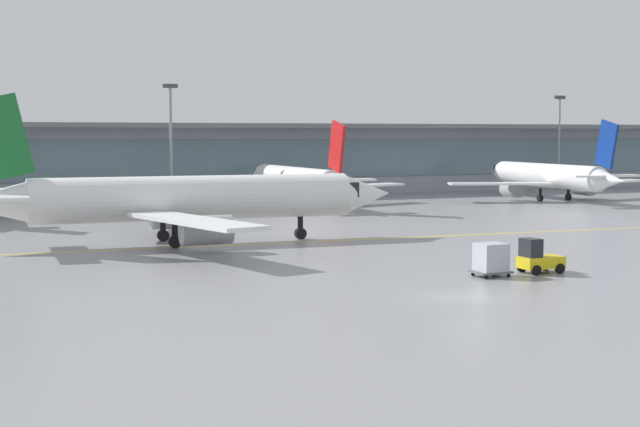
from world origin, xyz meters
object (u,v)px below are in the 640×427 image
gate_airplane_3 (549,176)px  gate_airplane_2 (296,180)px  taxiing_regional_jet (189,199)px  cargo_dolly_lead (491,258)px  apron_light_mast_1 (171,137)px  baggage_tug (538,258)px  apron_light_mast_2 (559,138)px

gate_airplane_3 → gate_airplane_2: bearing=87.2°
taxiing_regional_jet → cargo_dolly_lead: taxiing_regional_jet is taller
taxiing_regional_jet → apron_light_mast_1: size_ratio=2.36×
baggage_tug → gate_airplane_3: bearing=52.0°
gate_airplane_3 → baggage_tug: 63.27m
baggage_tug → apron_light_mast_1: 66.33m
gate_airplane_2 → cargo_dolly_lead: gate_airplane_2 is taller
apron_light_mast_1 → gate_airplane_2: bearing=-42.7°
gate_airplane_2 → apron_light_mast_1: bearing=46.2°
apron_light_mast_1 → apron_light_mast_2: size_ratio=1.03×
gate_airplane_2 → apron_light_mast_2: bearing=-75.0°
gate_airplane_3 → baggage_tug: bearing=147.1°
gate_airplane_2 → baggage_tug: gate_airplane_2 is taller
taxiing_regional_jet → apron_light_mast_2: 80.62m
gate_airplane_2 → cargo_dolly_lead: size_ratio=13.53×
gate_airplane_3 → baggage_tug: size_ratio=11.26×
gate_airplane_2 → apron_light_mast_2: apron_light_mast_2 is taller
baggage_tug → cargo_dolly_lead: baggage_tug is taller
gate_airplane_2 → gate_airplane_3: bearing=-97.2°
taxiing_regional_jet → apron_light_mast_1: (8.62, 43.23, 4.46)m
gate_airplane_3 → apron_light_mast_2: size_ratio=2.16×
baggage_tug → apron_light_mast_2: 85.00m
cargo_dolly_lead → apron_light_mast_2: size_ratio=0.16×
gate_airplane_2 → gate_airplane_3: 32.44m
gate_airplane_2 → apron_light_mast_1: 17.06m
apron_light_mast_2 → taxiing_regional_jet: bearing=-145.7°
gate_airplane_3 → apron_light_mast_1: (-44.26, 14.54, 4.84)m
gate_airplane_3 → baggage_tug: gate_airplane_3 is taller
gate_airplane_3 → cargo_dolly_lead: (-40.62, -51.17, -1.90)m
gate_airplane_2 → baggage_tug: size_ratio=11.01×
gate_airplane_3 → apron_light_mast_2: (13.64, 16.66, 4.61)m
gate_airplane_2 → apron_light_mast_2: size_ratio=2.11×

